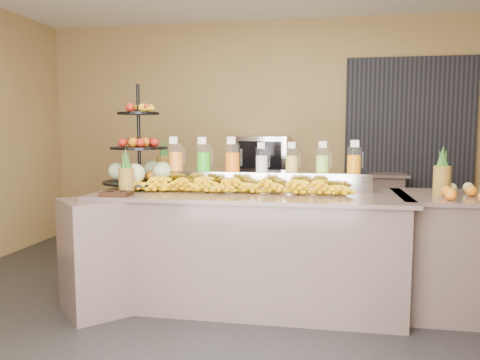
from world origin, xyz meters
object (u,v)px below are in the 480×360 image
(pitcher_tray, at_px, (262,180))
(banana_heap, at_px, (237,184))
(fruit_stand, at_px, (144,162))
(condiment_caddy, at_px, (117,194))
(oven_warmer, at_px, (262,154))
(right_fruit_pile, at_px, (465,188))

(pitcher_tray, distance_m, banana_heap, 0.34)
(pitcher_tray, relative_size, fruit_stand, 2.05)
(pitcher_tray, relative_size, banana_heap, 0.94)
(banana_heap, xyz_separation_m, condiment_caddy, (-0.88, -0.37, -0.05))
(oven_warmer, bearing_deg, fruit_stand, -111.78)
(pitcher_tray, relative_size, condiment_caddy, 8.42)
(condiment_caddy, relative_size, oven_warmer, 0.34)
(fruit_stand, relative_size, oven_warmer, 1.39)
(right_fruit_pile, bearing_deg, condiment_caddy, -172.04)
(condiment_caddy, bearing_deg, fruit_stand, 87.35)
(condiment_caddy, bearing_deg, pitcher_tray, 32.30)
(pitcher_tray, xyz_separation_m, fruit_stand, (-1.02, -0.14, 0.15))
(pitcher_tray, bearing_deg, oven_warmer, 97.21)
(pitcher_tray, xyz_separation_m, condiment_caddy, (-1.05, -0.66, -0.06))
(banana_heap, bearing_deg, oven_warmer, 91.31)
(banana_heap, xyz_separation_m, oven_warmer, (-0.04, 1.96, 0.14))
(banana_heap, bearing_deg, condiment_caddy, -157.21)
(banana_heap, bearing_deg, right_fruit_pile, -0.08)
(fruit_stand, bearing_deg, banana_heap, 3.01)
(condiment_caddy, relative_size, right_fruit_pile, 0.51)
(fruit_stand, distance_m, oven_warmer, 1.99)
(banana_heap, height_order, fruit_stand, fruit_stand)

